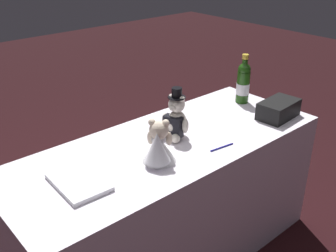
# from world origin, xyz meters

# --- Properties ---
(reception_table) EXTENTS (1.82, 0.72, 0.78)m
(reception_table) POSITION_xyz_m (0.00, 0.00, 0.39)
(reception_table) COLOR white
(reception_table) RESTS_ON ground_plane
(teddy_bear_groom) EXTENTS (0.16, 0.16, 0.29)m
(teddy_bear_groom) POSITION_xyz_m (-0.07, -0.02, 0.89)
(teddy_bear_groom) COLOR silver
(teddy_bear_groom) RESTS_ON reception_table
(teddy_bear_bride) EXTENTS (0.22, 0.21, 0.23)m
(teddy_bear_bride) POSITION_xyz_m (0.17, 0.12, 0.88)
(teddy_bear_bride) COLOR white
(teddy_bear_bride) RESTS_ON reception_table
(champagne_bottle) EXTENTS (0.09, 0.09, 0.33)m
(champagne_bottle) POSITION_xyz_m (-0.75, -0.11, 0.92)
(champagne_bottle) COLOR #1C4610
(champagne_bottle) RESTS_ON reception_table
(signing_pen) EXTENTS (0.16, 0.03, 0.01)m
(signing_pen) POSITION_xyz_m (-0.18, 0.23, 0.79)
(signing_pen) COLOR navy
(signing_pen) RESTS_ON reception_table
(gift_case_black) EXTENTS (0.27, 0.18, 0.11)m
(gift_case_black) POSITION_xyz_m (-0.72, 0.19, 0.84)
(gift_case_black) COLOR black
(gift_case_black) RESTS_ON reception_table
(guestbook) EXTENTS (0.21, 0.30, 0.02)m
(guestbook) POSITION_xyz_m (0.56, 0.04, 0.79)
(guestbook) COLOR white
(guestbook) RESTS_ON reception_table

